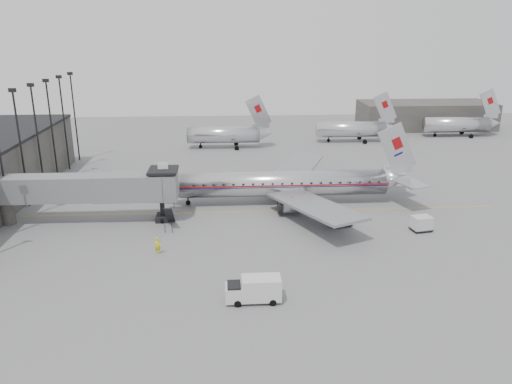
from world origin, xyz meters
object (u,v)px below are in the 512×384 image
(service_van, at_px, (254,289))
(baggage_cart_white, at_px, (421,223))
(baggage_cart_navy, at_px, (340,218))
(ramp_worker, at_px, (158,246))
(airliner, at_px, (289,184))

(service_van, relative_size, baggage_cart_white, 1.89)
(baggage_cart_navy, height_order, baggage_cart_white, baggage_cart_navy)
(baggage_cart_white, bearing_deg, ramp_worker, 177.70)
(airliner, bearing_deg, service_van, -103.68)
(service_van, relative_size, ramp_worker, 2.59)
(service_van, xyz_separation_m, baggage_cart_white, (20.07, 14.47, -0.24))
(airliner, relative_size, service_van, 7.18)
(service_van, bearing_deg, airliner, 76.04)
(baggage_cart_white, bearing_deg, airliner, 132.24)
(service_van, distance_m, baggage_cart_white, 24.75)
(service_van, bearing_deg, baggage_cart_white, 35.34)
(airliner, bearing_deg, ramp_worker, -135.87)
(airliner, xyz_separation_m, baggage_cart_navy, (5.10, -8.45, -1.71))
(service_van, height_order, baggage_cart_white, service_van)
(service_van, height_order, baggage_cart_navy, service_van)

